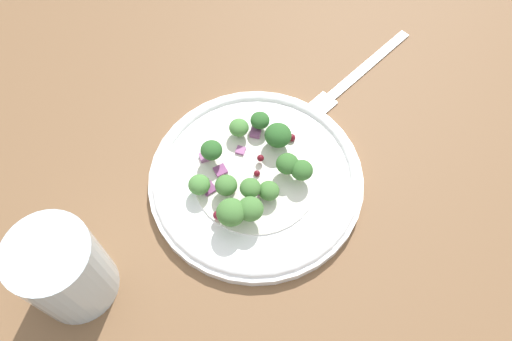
{
  "coord_description": "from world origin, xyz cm",
  "views": [
    {
      "loc": [
        5.61,
        26.47,
        49.33
      ],
      "look_at": [
        1.47,
        1.22,
        2.7
      ],
      "focal_mm": 35.03,
      "sensor_mm": 36.0,
      "label": 1
    }
  ],
  "objects_px": {
    "plate": "(256,179)",
    "broccoli_floret_1": "(231,213)",
    "broccoli_floret_2": "(211,151)",
    "water_glass": "(64,270)",
    "broccoli_floret_0": "(199,185)",
    "fork": "(354,76)"
  },
  "relations": [
    {
      "from": "plate",
      "to": "broccoli_floret_0",
      "type": "bearing_deg",
      "value": 6.91
    },
    {
      "from": "broccoli_floret_2",
      "to": "fork",
      "type": "xyz_separation_m",
      "value": [
        -0.19,
        -0.1,
        -0.03
      ]
    },
    {
      "from": "broccoli_floret_0",
      "to": "broccoli_floret_1",
      "type": "distance_m",
      "value": 0.05
    },
    {
      "from": "plate",
      "to": "water_glass",
      "type": "xyz_separation_m",
      "value": [
        0.19,
        0.09,
        0.04
      ]
    },
    {
      "from": "broccoli_floret_1",
      "to": "broccoli_floret_2",
      "type": "relative_size",
      "value": 1.27
    },
    {
      "from": "broccoli_floret_2",
      "to": "water_glass",
      "type": "relative_size",
      "value": 0.24
    },
    {
      "from": "plate",
      "to": "water_glass",
      "type": "bearing_deg",
      "value": 24.2
    },
    {
      "from": "broccoli_floret_1",
      "to": "water_glass",
      "type": "bearing_deg",
      "value": 13.42
    },
    {
      "from": "broccoli_floret_0",
      "to": "fork",
      "type": "distance_m",
      "value": 0.25
    },
    {
      "from": "broccoli_floret_2",
      "to": "water_glass",
      "type": "xyz_separation_m",
      "value": [
        0.15,
        0.12,
        0.02
      ]
    },
    {
      "from": "broccoli_floret_1",
      "to": "water_glass",
      "type": "distance_m",
      "value": 0.16
    },
    {
      "from": "broccoli_floret_0",
      "to": "broccoli_floret_2",
      "type": "relative_size",
      "value": 0.98
    },
    {
      "from": "broccoli_floret_0",
      "to": "fork",
      "type": "xyz_separation_m",
      "value": [
        -0.21,
        -0.13,
        -0.02
      ]
    },
    {
      "from": "plate",
      "to": "broccoli_floret_1",
      "type": "xyz_separation_m",
      "value": [
        0.03,
        0.05,
        0.03
      ]
    },
    {
      "from": "broccoli_floret_0",
      "to": "broccoli_floret_1",
      "type": "height_order",
      "value": "broccoli_floret_1"
    },
    {
      "from": "fork",
      "to": "broccoli_floret_1",
      "type": "bearing_deg",
      "value": 44.31
    },
    {
      "from": "broccoli_floret_0",
      "to": "broccoli_floret_2",
      "type": "distance_m",
      "value": 0.04
    },
    {
      "from": "water_glass",
      "to": "broccoli_floret_2",
      "type": "bearing_deg",
      "value": -142.19
    },
    {
      "from": "broccoli_floret_0",
      "to": "water_glass",
      "type": "bearing_deg",
      "value": 31.13
    },
    {
      "from": "fork",
      "to": "water_glass",
      "type": "xyz_separation_m",
      "value": [
        0.34,
        0.21,
        0.05
      ]
    },
    {
      "from": "broccoli_floret_1",
      "to": "fork",
      "type": "distance_m",
      "value": 0.25
    },
    {
      "from": "plate",
      "to": "broccoli_floret_1",
      "type": "distance_m",
      "value": 0.07
    }
  ]
}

